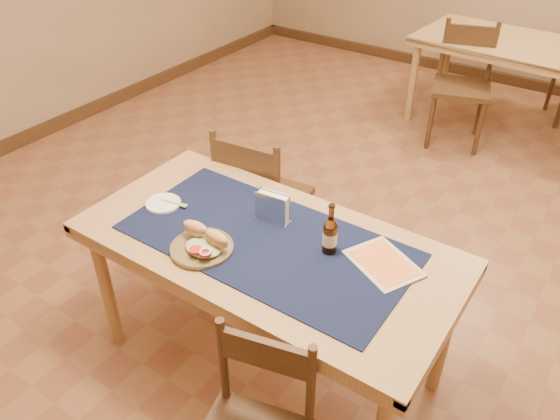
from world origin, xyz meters
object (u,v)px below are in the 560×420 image
Objects in this scene: main_table at (267,256)px; napkin_holder at (273,208)px; back_table at (526,54)px; chair_main_far at (261,199)px; beer_bottle at (330,235)px; sandwich_plate at (203,244)px.

main_table is 9.89× the size of napkin_holder.
chair_main_far is (-0.70, -2.65, -0.19)m from back_table.
napkin_holder is (0.39, -0.44, 0.34)m from chair_main_far.
main_table is 0.31m from beer_bottle.
beer_bottle is (0.00, -3.13, 0.17)m from back_table.
chair_main_far is 5.69× the size of napkin_holder.
chair_main_far reaches higher than napkin_holder.
sandwich_plate is (-0.42, -3.41, 0.12)m from back_table.
main_table is at bearing 48.30° from sandwich_plate.
main_table is at bearing -51.62° from chair_main_far.
main_table is 7.12× the size of beer_bottle.
back_table is (0.25, 3.21, 0.00)m from main_table.
chair_main_far is 3.56× the size of sandwich_plate.
chair_main_far is 0.86m from sandwich_plate.
main_table is 1.74× the size of chair_main_far.
main_table is 3.22m from back_table.
sandwich_plate is (0.28, -0.76, 0.30)m from chair_main_far.
sandwich_plate is 1.60× the size of napkin_holder.
sandwich_plate is at bearing -146.47° from beer_bottle.
main_table is 0.91× the size of back_table.
main_table and back_table have the same top height.
sandwich_plate is 0.51m from beer_bottle.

